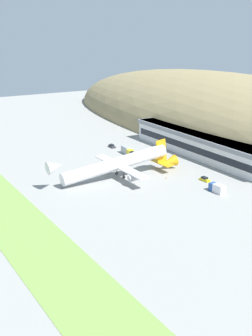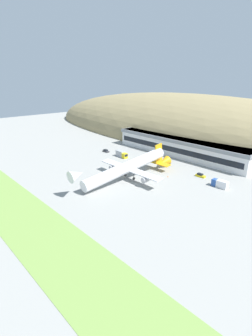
{
  "view_description": "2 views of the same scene",
  "coord_description": "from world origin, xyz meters",
  "px_view_note": "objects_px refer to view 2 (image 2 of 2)",
  "views": [
    {
      "loc": [
        148.14,
        -73.55,
        54.23
      ],
      "look_at": [
        9.11,
        8.9,
        4.09
      ],
      "focal_mm": 50.0,
      "sensor_mm": 36.0,
      "label": 1
    },
    {
      "loc": [
        82.17,
        -62.36,
        40.64
      ],
      "look_at": [
        5.81,
        6.86,
        4.74
      ],
      "focal_mm": 28.0,
      "sensor_mm": 36.0,
      "label": 2
    }
  ],
  "objects_px": {
    "service_car_0": "(200,175)",
    "service_car_1": "(106,151)",
    "terminal_building": "(182,145)",
    "box_truck": "(121,154)",
    "fuel_truck": "(220,184)",
    "traffic_cone_0": "(168,176)",
    "cargo_airplane": "(128,168)"
  },
  "relations": [
    {
      "from": "box_truck",
      "to": "traffic_cone_0",
      "type": "bearing_deg",
      "value": -7.56
    },
    {
      "from": "service_car_1",
      "to": "fuel_truck",
      "type": "distance_m",
      "value": 69.84
    },
    {
      "from": "service_car_0",
      "to": "service_car_1",
      "type": "xyz_separation_m",
      "value": [
        -58.45,
        -5.8,
        -0.0
      ]
    },
    {
      "from": "terminal_building",
      "to": "service_car_1",
      "type": "distance_m",
      "value": 42.92
    },
    {
      "from": "terminal_building",
      "to": "service_car_0",
      "type": "distance_m",
      "value": 34.8
    },
    {
      "from": "terminal_building",
      "to": "box_truck",
      "type": "relative_size",
      "value": 10.22
    },
    {
      "from": "traffic_cone_0",
      "to": "box_truck",
      "type": "bearing_deg",
      "value": 172.44
    },
    {
      "from": "traffic_cone_0",
      "to": "service_car_0",
      "type": "bearing_deg",
      "value": 48.43
    },
    {
      "from": "terminal_building",
      "to": "cargo_airplane",
      "type": "height_order",
      "value": "cargo_airplane"
    },
    {
      "from": "fuel_truck",
      "to": "box_truck",
      "type": "relative_size",
      "value": 0.79
    },
    {
      "from": "terminal_building",
      "to": "box_truck",
      "type": "height_order",
      "value": "terminal_building"
    },
    {
      "from": "box_truck",
      "to": "traffic_cone_0",
      "type": "relative_size",
      "value": 13.72
    },
    {
      "from": "fuel_truck",
      "to": "traffic_cone_0",
      "type": "height_order",
      "value": "fuel_truck"
    },
    {
      "from": "service_car_0",
      "to": "box_truck",
      "type": "relative_size",
      "value": 0.54
    },
    {
      "from": "terminal_building",
      "to": "cargo_airplane",
      "type": "distance_m",
      "value": 48.38
    },
    {
      "from": "service_car_0",
      "to": "traffic_cone_0",
      "type": "height_order",
      "value": "service_car_0"
    },
    {
      "from": "service_car_0",
      "to": "box_truck",
      "type": "xyz_separation_m",
      "value": [
        -44.9,
        -5.73,
        0.92
      ]
    },
    {
      "from": "fuel_truck",
      "to": "service_car_0",
      "type": "bearing_deg",
      "value": 159.55
    },
    {
      "from": "terminal_building",
      "to": "box_truck",
      "type": "distance_m",
      "value": 33.8
    },
    {
      "from": "fuel_truck",
      "to": "box_truck",
      "type": "bearing_deg",
      "value": -178.48
    },
    {
      "from": "service_car_1",
      "to": "fuel_truck",
      "type": "height_order",
      "value": "fuel_truck"
    },
    {
      "from": "box_truck",
      "to": "traffic_cone_0",
      "type": "height_order",
      "value": "box_truck"
    },
    {
      "from": "terminal_building",
      "to": "fuel_truck",
      "type": "bearing_deg",
      "value": -35.07
    },
    {
      "from": "cargo_airplane",
      "to": "fuel_truck",
      "type": "relative_size",
      "value": 8.46
    },
    {
      "from": "terminal_building",
      "to": "service_car_1",
      "type": "bearing_deg",
      "value": -138.9
    },
    {
      "from": "service_car_1",
      "to": "terminal_building",
      "type": "bearing_deg",
      "value": 41.1
    },
    {
      "from": "terminal_building",
      "to": "fuel_truck",
      "type": "height_order",
      "value": "terminal_building"
    },
    {
      "from": "terminal_building",
      "to": "traffic_cone_0",
      "type": "xyz_separation_m",
      "value": [
        17.05,
        -32.68,
        -5.25
      ]
    },
    {
      "from": "cargo_airplane",
      "to": "fuel_truck",
      "type": "xyz_separation_m",
      "value": [
        29.73,
        21.26,
        -3.99
      ]
    },
    {
      "from": "terminal_building",
      "to": "box_truck",
      "type": "bearing_deg",
      "value": -123.61
    },
    {
      "from": "traffic_cone_0",
      "to": "service_car_1",
      "type": "bearing_deg",
      "value": 174.59
    },
    {
      "from": "service_car_0",
      "to": "fuel_truck",
      "type": "relative_size",
      "value": 0.68
    }
  ]
}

